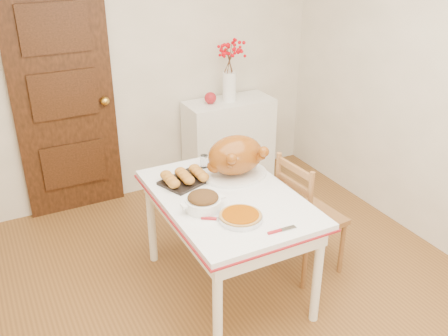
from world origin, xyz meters
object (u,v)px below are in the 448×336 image
kitchen_table (227,243)px  chair_oak (310,214)px  sideboard (229,142)px  turkey_platter (235,157)px  pumpkin_pie (240,216)px

kitchen_table → chair_oak: (0.65, -0.07, 0.09)m
kitchen_table → sideboard: bearing=61.7°
chair_oak → turkey_platter: bearing=54.1°
chair_oak → turkey_platter: turkey_platter is taller
chair_oak → turkey_platter: (-0.47, 0.29, 0.45)m
sideboard → chair_oak: 1.57m
sideboard → kitchen_table: size_ratio=0.67×
kitchen_table → turkey_platter: bearing=51.1°
kitchen_table → chair_oak: size_ratio=1.36×
sideboard → pumpkin_pie: bearing=-115.9°
chair_oak → pumpkin_pie: (-0.73, -0.24, 0.32)m
chair_oak → turkey_platter: size_ratio=2.00×
sideboard → turkey_platter: size_ratio=1.83×
sideboard → pumpkin_pie: (-0.88, -1.80, 0.36)m
sideboard → pumpkin_pie: size_ratio=3.20×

